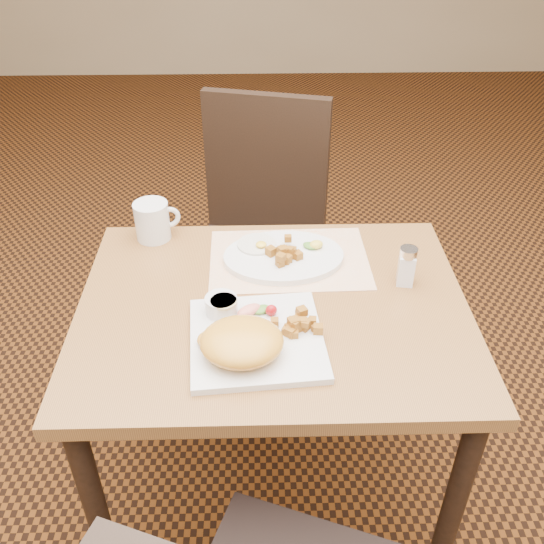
{
  "coord_description": "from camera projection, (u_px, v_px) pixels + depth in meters",
  "views": [
    {
      "loc": [
        -0.03,
        -1.08,
        1.63
      ],
      "look_at": [
        -0.0,
        0.03,
        0.82
      ],
      "focal_mm": 40.0,
      "sensor_mm": 36.0,
      "label": 1
    }
  ],
  "objects": [
    {
      "name": "garnish_sq",
      "position": [
        257.0,
        310.0,
        1.34
      ],
      "size": [
        0.1,
        0.06,
        0.03
      ],
      "color": "#387223",
      "rests_on": "plate_square"
    },
    {
      "name": "plate_oval",
      "position": [
        284.0,
        257.0,
        1.53
      ],
      "size": [
        0.32,
        0.24,
        0.02
      ],
      "primitive_type": null,
      "rotation": [
        0.0,
        0.0,
        0.06
      ],
      "color": "silver",
      "rests_on": "placemat"
    },
    {
      "name": "table",
      "position": [
        273.0,
        340.0,
        1.46
      ],
      "size": [
        0.9,
        0.7,
        0.75
      ],
      "color": "#935F2D",
      "rests_on": "ground"
    },
    {
      "name": "hollandaise_mound",
      "position": [
        241.0,
        342.0,
        1.23
      ],
      "size": [
        0.18,
        0.15,
        0.06
      ],
      "color": "gold",
      "rests_on": "plate_square"
    },
    {
      "name": "fried_egg",
      "position": [
        257.0,
        244.0,
        1.56
      ],
      "size": [
        0.1,
        0.1,
        0.02
      ],
      "color": "white",
      "rests_on": "plate_oval"
    },
    {
      "name": "salt_shaker",
      "position": [
        407.0,
        266.0,
        1.43
      ],
      "size": [
        0.05,
        0.05,
        0.1
      ],
      "color": "white",
      "rests_on": "table"
    },
    {
      "name": "garnish_ov",
      "position": [
        314.0,
        245.0,
        1.55
      ],
      "size": [
        0.06,
        0.05,
        0.02
      ],
      "color": "#387223",
      "rests_on": "plate_oval"
    },
    {
      "name": "home_fries_sq",
      "position": [
        298.0,
        325.0,
        1.29
      ],
      "size": [
        0.11,
        0.08,
        0.03
      ],
      "color": "#AD6C1B",
      "rests_on": "plate_square"
    },
    {
      "name": "coffee_mug",
      "position": [
        153.0,
        221.0,
        1.6
      ],
      "size": [
        0.12,
        0.09,
        0.1
      ],
      "color": "silver",
      "rests_on": "table"
    },
    {
      "name": "plate_square",
      "position": [
        257.0,
        339.0,
        1.29
      ],
      "size": [
        0.3,
        0.3,
        0.02
      ],
      "primitive_type": "cube",
      "rotation": [
        0.0,
        0.0,
        0.08
      ],
      "color": "silver",
      "rests_on": "table"
    },
    {
      "name": "home_fries_ov",
      "position": [
        286.0,
        254.0,
        1.5
      ],
      "size": [
        0.1,
        0.11,
        0.03
      ],
      "color": "#AD6C1B",
      "rests_on": "plate_oval"
    },
    {
      "name": "ramekin",
      "position": [
        221.0,
        305.0,
        1.34
      ],
      "size": [
        0.07,
        0.07,
        0.04
      ],
      "color": "silver",
      "rests_on": "plate_square"
    },
    {
      "name": "chair_far",
      "position": [
        259.0,
        229.0,
        2.06
      ],
      "size": [
        0.51,
        0.52,
        0.97
      ],
      "rotation": [
        0.0,
        0.0,
        2.9
      ],
      "color": "black",
      "rests_on": "ground"
    },
    {
      "name": "placemat",
      "position": [
        289.0,
        259.0,
        1.54
      ],
      "size": [
        0.41,
        0.29,
        0.0
      ],
      "primitive_type": "cube",
      "rotation": [
        0.0,
        0.0,
        0.02
      ],
      "color": "white",
      "rests_on": "table"
    },
    {
      "name": "ground",
      "position": [
        273.0,
        497.0,
        1.84
      ],
      "size": [
        8.0,
        8.0,
        0.0
      ],
      "primitive_type": "plane",
      "color": "black",
      "rests_on": "ground"
    }
  ]
}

